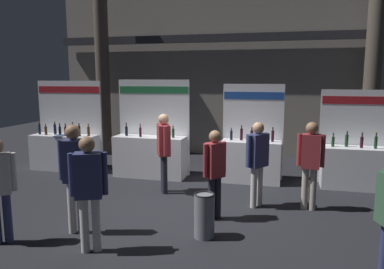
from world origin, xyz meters
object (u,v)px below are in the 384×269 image
exhibitor_booth_3 (359,163)px  visitor_2 (310,159)px  trash_bin (204,215)px  visitor_3 (215,168)px  visitor_4 (257,157)px  visitor_5 (89,184)px  visitor_7 (164,146)px  visitor_0 (74,170)px  exhibitor_booth_1 (151,152)px  exhibitor_booth_2 (251,157)px  exhibitor_booth_0 (66,148)px

exhibitor_booth_3 → visitor_2: (-1.18, -1.73, 0.42)m
trash_bin → visitor_3: 0.97m
visitor_4 → visitor_5: visitor_5 is taller
visitor_7 → visitor_0: bearing=-43.1°
exhibitor_booth_3 → trash_bin: bearing=-130.0°
trash_bin → visitor_4: (0.70, 1.61, 0.64)m
exhibitor_booth_1 → visitor_0: exhibitor_booth_1 is taller
exhibitor_booth_3 → trash_bin: exhibitor_booth_3 is taller
visitor_7 → exhibitor_booth_1: bearing=-174.6°
visitor_5 → visitor_7: 2.90m
visitor_4 → exhibitor_booth_2: bearing=-136.0°
visitor_0 → visitor_3: bearing=-165.0°
exhibitor_booth_0 → exhibitor_booth_2: exhibitor_booth_0 is taller
exhibitor_booth_2 → visitor_7: bearing=-142.5°
visitor_0 → visitor_4: (2.74, 1.95, -0.06)m
exhibitor_booth_0 → trash_bin: 5.71m
exhibitor_booth_3 → visitor_4: size_ratio=1.34×
exhibitor_booth_3 → visitor_5: exhibitor_booth_3 is taller
visitor_3 → exhibitor_booth_0: bearing=102.6°
visitor_3 → visitor_0: bearing=160.3°
exhibitor_booth_2 → visitor_5: 4.69m
exhibitor_booth_2 → exhibitor_booth_3: (2.43, 0.03, -0.03)m
visitor_3 → exhibitor_booth_1: bearing=82.3°
visitor_7 → trash_bin: bearing=6.9°
visitor_0 → visitor_4: size_ratio=1.07×
exhibitor_booth_3 → visitor_7: size_ratio=1.28×
visitor_2 → exhibitor_booth_1: bearing=-18.3°
trash_bin → visitor_7: visitor_7 is taller
exhibitor_booth_1 → visitor_3: (2.11, -2.47, 0.31)m
exhibitor_booth_2 → visitor_3: 2.66m
visitor_0 → visitor_5: (0.55, -0.53, -0.04)m
exhibitor_booth_2 → exhibitor_booth_1: bearing=-176.9°
exhibitor_booth_2 → visitor_4: 1.84m
exhibitor_booth_0 → exhibitor_booth_1: size_ratio=0.98×
exhibitor_booth_1 → visitor_5: (0.60, -4.12, 0.39)m
trash_bin → visitor_3: visitor_3 is taller
exhibitor_booth_1 → visitor_7: bearing=-58.1°
trash_bin → visitor_5: visitor_5 is taller
exhibitor_booth_3 → visitor_3: bearing=-137.2°
exhibitor_booth_0 → visitor_0: exhibitor_booth_0 is taller
visitor_5 → exhibitor_booth_1: bearing=75.4°
exhibitor_booth_3 → visitor_2: exhibitor_booth_3 is taller
visitor_7 → exhibitor_booth_2: bearing=101.0°
visitor_3 → visitor_2: bearing=-19.6°
exhibitor_booth_2 → visitor_0: size_ratio=1.32×
exhibitor_booth_0 → visitor_5: exhibitor_booth_0 is taller
exhibitor_booth_2 → visitor_4: (0.26, -1.78, 0.40)m
exhibitor_booth_3 → exhibitor_booth_2: bearing=-179.3°
trash_bin → visitor_2: (1.68, 1.69, 0.64)m
visitor_2 → visitor_0: bearing=32.7°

